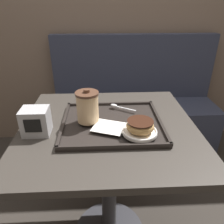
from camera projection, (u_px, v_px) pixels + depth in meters
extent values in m
cube|color=#7A6656|center=(103.00, 6.00, 1.74)|extent=(8.00, 0.05, 2.40)
cube|color=#33384C|center=(134.00, 127.00, 1.96)|extent=(1.38, 0.44, 0.45)
cube|color=#33384C|center=(134.00, 67.00, 1.89)|extent=(1.38, 0.08, 0.55)
cube|color=#38332D|center=(108.00, 128.00, 0.97)|extent=(0.77, 0.74, 0.03)
cylinder|color=#333338|center=(109.00, 189.00, 1.15)|extent=(0.08, 0.08, 0.73)
cube|color=#282321|center=(112.00, 124.00, 0.96)|extent=(0.43, 0.37, 0.01)
cube|color=#282321|center=(115.00, 146.00, 0.79)|extent=(0.43, 0.01, 0.01)
cube|color=#282321|center=(110.00, 104.00, 1.12)|extent=(0.43, 0.01, 0.01)
cube|color=#282321|center=(64.00, 123.00, 0.95)|extent=(0.01, 0.37, 0.01)
cube|color=#282321|center=(159.00, 120.00, 0.96)|extent=(0.01, 0.37, 0.01)
cube|color=white|center=(110.00, 127.00, 0.90)|extent=(0.16, 0.14, 0.00)
cylinder|color=#E0B784|center=(88.00, 108.00, 0.92)|extent=(0.09, 0.09, 0.12)
cylinder|color=brown|center=(87.00, 93.00, 0.89)|extent=(0.10, 0.10, 0.01)
cylinder|color=brown|center=(87.00, 91.00, 0.89)|extent=(0.03, 0.03, 0.01)
cylinder|color=white|center=(140.00, 132.00, 0.86)|extent=(0.14, 0.14, 0.01)
torus|color=white|center=(140.00, 131.00, 0.86)|extent=(0.14, 0.14, 0.01)
torus|color=tan|center=(140.00, 126.00, 0.85)|extent=(0.11, 0.11, 0.04)
cylinder|color=#381E14|center=(140.00, 121.00, 0.84)|extent=(0.10, 0.10, 0.00)
ellipsoid|color=silver|center=(114.00, 105.00, 1.07)|extent=(0.04, 0.04, 0.01)
cube|color=silver|center=(126.00, 109.00, 1.05)|extent=(0.09, 0.06, 0.00)
cube|color=#B7B7BC|center=(36.00, 121.00, 0.88)|extent=(0.11, 0.09, 0.11)
cube|color=black|center=(33.00, 126.00, 0.84)|extent=(0.06, 0.00, 0.06)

